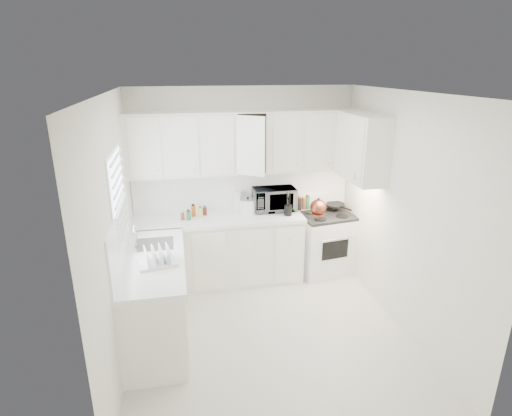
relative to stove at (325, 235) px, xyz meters
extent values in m
plane|color=silver|center=(-1.12, -1.31, -0.56)|extent=(3.20, 3.20, 0.00)
plane|color=white|center=(-1.12, -1.31, 2.04)|extent=(3.20, 3.20, 0.00)
plane|color=white|center=(-1.12, 0.29, 0.74)|extent=(3.00, 0.00, 3.00)
plane|color=white|center=(-1.12, -2.91, 0.74)|extent=(3.00, 0.00, 3.00)
plane|color=white|center=(-2.62, -1.31, 0.74)|extent=(0.00, 3.20, 3.20)
plane|color=white|center=(0.38, -1.31, 0.74)|extent=(0.00, 3.20, 3.20)
cube|color=white|center=(-1.51, -0.02, 0.37)|extent=(2.24, 0.64, 0.05)
cube|color=white|center=(-2.31, -1.11, 0.37)|extent=(0.64, 1.62, 0.05)
cube|color=white|center=(-1.12, 0.28, 0.67)|extent=(2.98, 0.02, 0.55)
cube|color=white|center=(-2.61, -1.11, 0.67)|extent=(0.02, 1.60, 0.55)
imported|color=gray|center=(-0.72, 0.14, 0.58)|extent=(0.58, 0.33, 0.39)
cylinder|color=white|center=(-1.21, 0.21, 0.53)|extent=(0.12, 0.12, 0.27)
cylinder|color=brown|center=(-1.97, 0.11, 0.46)|extent=(0.06, 0.06, 0.13)
cylinder|color=#246E3E|center=(-1.89, 0.02, 0.46)|extent=(0.06, 0.06, 0.13)
cylinder|color=#C6571A|center=(-1.82, 0.11, 0.46)|extent=(0.06, 0.06, 0.13)
cylinder|color=#CAEC37|center=(-1.74, 0.02, 0.46)|extent=(0.06, 0.06, 0.13)
cylinder|color=maroon|center=(-1.67, 0.11, 0.46)|extent=(0.06, 0.06, 0.13)
cylinder|color=#C6571A|center=(-0.54, 0.15, 0.49)|extent=(0.06, 0.06, 0.19)
cylinder|color=#CAEC37|center=(-0.48, 0.09, 0.49)|extent=(0.06, 0.06, 0.19)
cylinder|color=maroon|center=(-0.43, 0.15, 0.49)|extent=(0.06, 0.06, 0.19)
cylinder|color=black|center=(-0.37, 0.09, 0.49)|extent=(0.06, 0.06, 0.19)
cylinder|color=brown|center=(-0.32, 0.15, 0.49)|extent=(0.06, 0.06, 0.19)
cylinder|color=#246E3E|center=(-0.26, 0.09, 0.49)|extent=(0.06, 0.06, 0.19)
camera|label=1|loc=(-2.00, -5.12, 2.27)|focal=28.98mm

